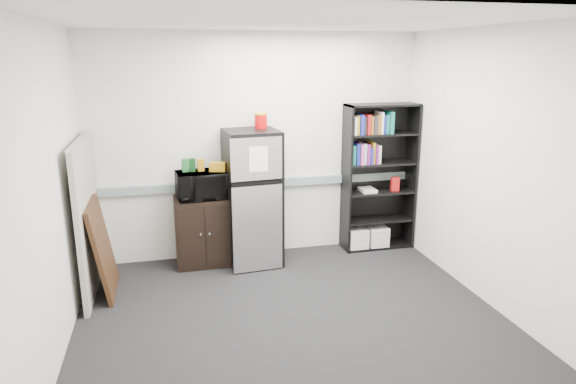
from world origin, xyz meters
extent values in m
plane|color=black|center=(0.00, 0.00, 0.00)|extent=(4.00, 4.00, 0.00)
cube|color=white|center=(0.00, 1.75, 1.35)|extent=(4.00, 0.02, 2.70)
cube|color=white|center=(2.00, 0.00, 1.35)|extent=(0.02, 3.50, 2.70)
cube|color=white|center=(-2.00, 0.00, 1.35)|extent=(0.02, 3.50, 2.70)
cube|color=white|center=(0.00, 0.00, 2.70)|extent=(4.00, 3.50, 0.02)
cube|color=gray|center=(0.00, 1.72, 0.90)|extent=(3.92, 0.05, 0.10)
cube|color=white|center=(-0.35, 1.74, 1.55)|extent=(0.14, 0.00, 0.10)
cube|color=black|center=(1.09, 1.56, 0.93)|extent=(0.02, 0.34, 1.85)
cube|color=black|center=(1.97, 1.56, 0.93)|extent=(0.02, 0.34, 1.85)
cube|color=black|center=(1.53, 1.72, 0.93)|extent=(0.90, 0.02, 1.85)
cube|color=black|center=(1.53, 1.56, 1.84)|extent=(0.90, 0.34, 0.02)
cube|color=black|center=(1.53, 1.56, 0.02)|extent=(0.85, 0.32, 0.03)
cube|color=black|center=(1.53, 1.56, 0.37)|extent=(0.85, 0.32, 0.03)
cube|color=black|center=(1.53, 1.56, 0.74)|extent=(0.85, 0.32, 0.02)
cube|color=black|center=(1.53, 1.56, 1.11)|extent=(0.85, 0.32, 0.02)
cube|color=black|center=(1.53, 1.56, 1.48)|extent=(0.85, 0.32, 0.02)
cube|color=silver|center=(1.25, 1.55, 0.16)|extent=(0.25, 0.30, 0.25)
cube|color=silver|center=(1.53, 1.55, 0.16)|extent=(0.25, 0.30, 0.25)
cube|color=gray|center=(-1.90, 1.08, 0.80)|extent=(0.05, 1.30, 1.60)
cube|color=#B2B2B7|center=(-1.90, 1.08, 1.61)|extent=(0.06, 1.30, 0.02)
cube|color=black|center=(-0.69, 1.50, 0.41)|extent=(0.66, 0.41, 0.82)
cube|color=black|center=(-0.85, 1.29, 0.41)|extent=(0.30, 0.01, 0.73)
cube|color=black|center=(-0.54, 1.29, 0.41)|extent=(0.30, 0.01, 0.73)
cylinder|color=#B2B2B7|center=(-0.74, 1.28, 0.45)|extent=(0.02, 0.02, 0.02)
cylinder|color=#B2B2B7|center=(-0.64, 1.28, 0.45)|extent=(0.02, 0.02, 0.02)
imported|color=black|center=(-0.69, 1.48, 0.98)|extent=(0.61, 0.45, 0.31)
cube|color=#195926|center=(-0.87, 1.52, 1.21)|extent=(0.08, 0.06, 0.15)
cube|color=#0C3713|center=(-0.79, 1.52, 1.21)|extent=(0.08, 0.06, 0.15)
cube|color=#C68512|center=(-0.69, 1.52, 1.21)|extent=(0.08, 0.06, 0.14)
cube|color=#C78B13|center=(-0.50, 1.47, 1.19)|extent=(0.20, 0.15, 0.10)
cube|color=black|center=(-0.12, 1.43, 0.79)|extent=(0.65, 0.65, 1.58)
cube|color=silver|center=(-0.12, 1.12, 1.33)|extent=(0.58, 0.07, 0.47)
cube|color=silver|center=(-0.12, 1.12, 0.52)|extent=(0.58, 0.07, 1.01)
cube|color=black|center=(-0.12, 1.11, 1.06)|extent=(0.58, 0.05, 0.03)
cube|color=white|center=(-0.10, 1.10, 1.33)|extent=(0.21, 0.02, 0.28)
cube|color=black|center=(-0.12, 1.43, 1.59)|extent=(0.65, 0.65, 0.02)
cylinder|color=#B10908|center=(0.02, 1.55, 1.69)|extent=(0.14, 0.14, 0.18)
cylinder|color=gold|center=(0.02, 1.55, 1.79)|extent=(0.15, 0.15, 0.02)
cube|color=black|center=(-1.77, 0.99, 0.50)|extent=(0.20, 0.77, 0.99)
cube|color=beige|center=(-1.75, 0.99, 0.50)|extent=(0.14, 0.66, 0.83)
camera|label=1|loc=(-1.07, -4.30, 2.44)|focal=32.00mm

